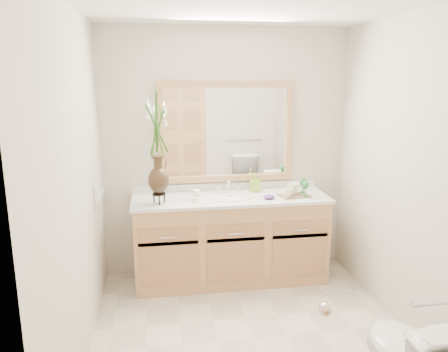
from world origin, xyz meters
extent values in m
plane|color=beige|center=(0.00, 0.00, 0.00)|extent=(2.60, 2.60, 0.00)
cube|color=white|center=(0.00, 0.00, 2.40)|extent=(2.40, 2.60, 0.02)
cube|color=beige|center=(0.00, 1.30, 1.20)|extent=(2.40, 0.02, 2.40)
cube|color=beige|center=(0.00, -1.30, 1.20)|extent=(2.40, 0.02, 2.40)
cube|color=beige|center=(-1.20, 0.00, 1.20)|extent=(0.02, 2.60, 2.40)
cube|color=beige|center=(1.20, 0.00, 1.20)|extent=(0.02, 2.60, 2.40)
cube|color=tan|center=(0.00, 1.01, 0.40)|extent=(1.80, 0.55, 0.80)
cube|color=silver|center=(0.00, 1.01, 0.82)|extent=(1.84, 0.57, 0.03)
ellipsoid|color=white|center=(0.00, 0.99, 0.78)|extent=(0.38, 0.30, 0.12)
cylinder|color=silver|center=(0.00, 1.17, 0.89)|extent=(0.02, 0.02, 0.11)
cylinder|color=silver|center=(-0.10, 1.17, 0.87)|extent=(0.02, 0.02, 0.08)
cylinder|color=silver|center=(0.10, 1.17, 0.87)|extent=(0.02, 0.02, 0.08)
cube|color=white|center=(0.00, 1.28, 1.41)|extent=(1.20, 0.01, 0.85)
cube|color=tan|center=(0.00, 1.28, 1.86)|extent=(1.32, 0.04, 0.06)
cube|color=tan|center=(0.00, 1.28, 0.95)|extent=(1.32, 0.04, 0.06)
cube|color=tan|center=(-0.63, 1.28, 1.41)|extent=(0.06, 0.04, 0.85)
cube|color=tan|center=(0.63, 1.28, 1.41)|extent=(0.06, 0.04, 0.85)
cube|color=white|center=(-1.19, 0.76, 0.98)|extent=(0.02, 0.12, 0.12)
cube|color=tan|center=(-0.30, -1.29, 1.00)|extent=(0.80, 0.03, 2.00)
cylinder|color=black|center=(-0.67, 0.91, 0.92)|extent=(0.12, 0.12, 0.01)
ellipsoid|color=#301F15|center=(-0.67, 0.91, 1.04)|extent=(0.18, 0.18, 0.24)
cylinder|color=#301F15|center=(-0.67, 0.91, 1.19)|extent=(0.08, 0.08, 0.11)
cylinder|color=#4C7A33|center=(-0.67, 0.91, 1.48)|extent=(0.06, 0.06, 0.43)
cylinder|color=white|center=(-0.32, 1.00, 0.87)|extent=(0.07, 0.07, 0.09)
cylinder|color=white|center=(-0.35, 0.92, 0.84)|extent=(0.11, 0.11, 0.01)
cube|color=beige|center=(-0.35, 0.92, 0.85)|extent=(0.07, 0.04, 0.02)
imported|color=#92C62E|center=(0.27, 1.17, 0.91)|extent=(0.09, 0.09, 0.16)
ellipsoid|color=#54287A|center=(0.34, 0.89, 0.85)|extent=(0.13, 0.11, 0.04)
cube|color=brown|center=(0.59, 0.95, 0.84)|extent=(0.30, 0.22, 0.01)
imported|color=white|center=(0.52, 0.90, 0.89)|extent=(0.11, 0.11, 0.09)
imported|color=white|center=(0.59, 0.98, 0.90)|extent=(0.13, 0.12, 0.11)
cylinder|color=#256F31|center=(0.69, 0.89, 0.85)|extent=(0.06, 0.06, 0.01)
cylinder|color=#256F31|center=(0.69, 0.89, 0.89)|extent=(0.01, 0.01, 0.09)
ellipsoid|color=#256F31|center=(0.69, 0.89, 0.95)|extent=(0.06, 0.06, 0.08)
cylinder|color=#256F31|center=(0.70, 1.01, 0.85)|extent=(0.06, 0.06, 0.01)
cylinder|color=#256F31|center=(0.70, 1.01, 0.89)|extent=(0.01, 0.01, 0.09)
ellipsoid|color=#256F31|center=(0.70, 1.01, 0.95)|extent=(0.07, 0.07, 0.08)
camera|label=1|loc=(-0.67, -2.87, 1.95)|focal=35.00mm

